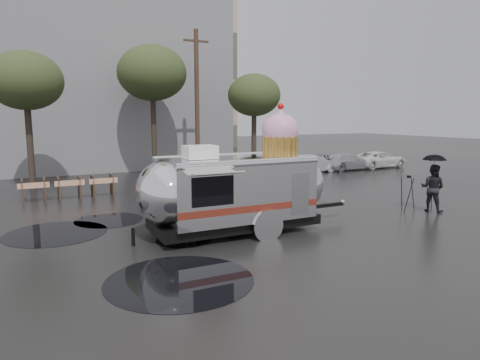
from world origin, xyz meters
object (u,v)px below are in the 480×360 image
person_left (191,213)px  tripod (408,190)px  person_right (433,188)px  airstream_trailer (237,187)px

person_left → tripod: bearing=-21.0°
person_left → person_right: size_ratio=0.90×
person_right → airstream_trailer: bearing=60.4°
airstream_trailer → person_left: (-1.69, -0.19, -0.66)m
airstream_trailer → person_right: airstream_trailer is taller
person_right → tripod: person_right is taller
airstream_trailer → tripod: (7.56, -0.32, -0.67)m
tripod → person_right: bearing=-28.9°
tripod → person_left: bearing=-173.7°
airstream_trailer → person_right: 8.38m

